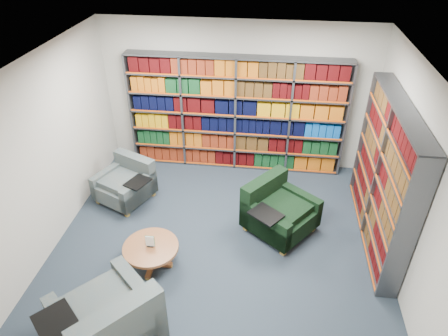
# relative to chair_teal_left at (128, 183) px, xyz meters

# --- Properties ---
(room_shell) EXTENTS (5.02, 5.02, 2.82)m
(room_shell) POSITION_rel_chair_teal_left_xyz_m (1.76, -1.03, 1.10)
(room_shell) COLOR #1A2430
(room_shell) RESTS_ON ground
(bookshelf_back) EXTENTS (4.00, 0.28, 2.20)m
(bookshelf_back) POSITION_rel_chair_teal_left_xyz_m (1.76, 1.31, 0.80)
(bookshelf_back) COLOR #47494F
(bookshelf_back) RESTS_ON ground
(bookshelf_right) EXTENTS (0.28, 2.50, 2.20)m
(bookshelf_right) POSITION_rel_chair_teal_left_xyz_m (4.11, -0.43, 0.80)
(bookshelf_right) COLOR #47494F
(bookshelf_right) RESTS_ON ground
(chair_teal_left) EXTENTS (1.10, 1.08, 0.74)m
(chair_teal_left) POSITION_rel_chair_teal_left_xyz_m (0.00, 0.00, 0.00)
(chair_teal_left) COLOR #07233C
(chair_teal_left) RESTS_ON ground
(chair_green_right) EXTENTS (1.29, 1.30, 0.84)m
(chair_green_right) POSITION_rel_chair_teal_left_xyz_m (2.60, -0.48, 0.04)
(chair_green_right) COLOR black
(chair_green_right) RESTS_ON ground
(chair_teal_front) EXTENTS (1.46, 1.46, 0.94)m
(chair_teal_front) POSITION_rel_chair_teal_left_xyz_m (0.75, -2.81, 0.08)
(chair_teal_front) COLOR #07233C
(chair_teal_front) RESTS_ON ground
(coffee_table) EXTENTS (0.79, 0.79, 0.55)m
(coffee_table) POSITION_rel_chair_teal_left_xyz_m (0.86, -1.53, -0.00)
(coffee_table) COLOR brown
(coffee_table) RESTS_ON ground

